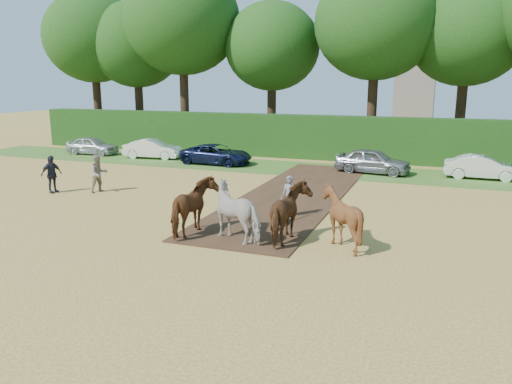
{
  "coord_description": "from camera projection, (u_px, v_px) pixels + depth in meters",
  "views": [
    {
      "loc": [
        7.98,
        -15.59,
        5.46
      ],
      "look_at": [
        1.69,
        1.16,
        1.4
      ],
      "focal_mm": 35.0,
      "sensor_mm": 36.0,
      "label": 1
    }
  ],
  "objects": [
    {
      "name": "ground",
      "position": [
        202.0,
        232.0,
        18.18
      ],
      "size": [
        120.0,
        120.0,
        0.0
      ],
      "primitive_type": "plane",
      "color": "gold",
      "rests_on": "ground"
    },
    {
      "name": "earth_strip",
      "position": [
        295.0,
        194.0,
        24.05
      ],
      "size": [
        4.5,
        17.0,
        0.05
      ],
      "primitive_type": "cube",
      "color": "#472D1C",
      "rests_on": "ground"
    },
    {
      "name": "grass_verge",
      "position": [
        303.0,
        169.0,
        30.96
      ],
      "size": [
        50.0,
        5.0,
        0.03
      ],
      "primitive_type": "cube",
      "color": "#38601E",
      "rests_on": "ground"
    },
    {
      "name": "hedgerow",
      "position": [
        321.0,
        137.0,
        34.74
      ],
      "size": [
        46.0,
        1.6,
        3.0
      ],
      "primitive_type": "cube",
      "color": "#14380F",
      "rests_on": "ground"
    },
    {
      "name": "spectator_near",
      "position": [
        99.0,
        174.0,
        24.47
      ],
      "size": [
        1.06,
        1.14,
        1.86
      ],
      "primitive_type": "imported",
      "rotation": [
        0.0,
        0.0,
        1.05
      ],
      "color": "#B9A991",
      "rests_on": "ground"
    },
    {
      "name": "spectator_far",
      "position": [
        51.0,
        174.0,
        24.34
      ],
      "size": [
        0.74,
        1.16,
        1.84
      ],
      "primitive_type": "imported",
      "rotation": [
        0.0,
        0.0,
        1.28
      ],
      "color": "#22232E",
      "rests_on": "ground"
    },
    {
      "name": "plough_team",
      "position": [
        266.0,
        212.0,
        17.13
      ],
      "size": [
        6.57,
        4.94,
        2.01
      ],
      "color": "brown",
      "rests_on": "ground"
    },
    {
      "name": "parked_cars",
      "position": [
        311.0,
        158.0,
        30.88
      ],
      "size": [
        35.94,
        3.01,
        1.49
      ],
      "color": "#B7B9BE",
      "rests_on": "ground"
    },
    {
      "name": "treeline",
      "position": [
        311.0,
        30.0,
        36.57
      ],
      "size": [
        48.7,
        10.6,
        14.21
      ],
      "color": "#382616",
      "rests_on": "ground"
    },
    {
      "name": "church",
      "position": [
        420.0,
        13.0,
        63.98
      ],
      "size": [
        5.2,
        5.2,
        27.0
      ],
      "color": "slate",
      "rests_on": "ground"
    }
  ]
}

